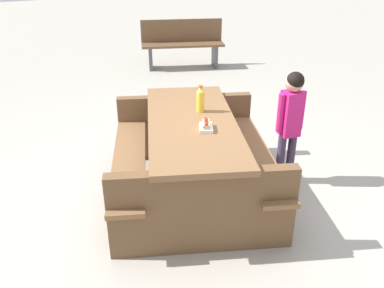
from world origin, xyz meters
The scene contains 6 objects.
ground_plane centered at (0.00, 0.00, 0.00)m, with size 30.00×30.00×0.00m, color #ADA599.
picnic_table centered at (0.00, 0.00, 0.44)m, with size 2.14×1.88×0.75m.
soda_bottle centered at (-0.17, 0.16, 0.87)m, with size 0.07×0.07×0.25m.
hotdog_tray centered at (0.21, 0.04, 0.78)m, with size 0.21×0.17×0.08m.
child_in_coat centered at (0.15, 0.93, 0.72)m, with size 0.18×0.28×1.12m.
park_bench_near centered at (-4.04, 1.55, 0.45)m, with size 0.79×1.55×0.85m.
Camera 1 is at (3.00, -1.29, 2.16)m, focal length 38.38 mm.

